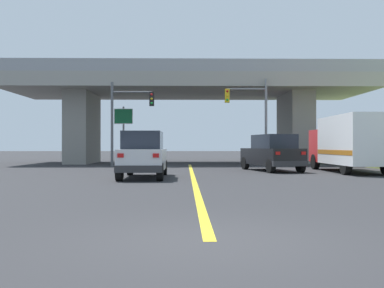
# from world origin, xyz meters

# --- Properties ---
(ground) EXTENTS (160.00, 160.00, 0.00)m
(ground) POSITION_xyz_m (0.00, 29.41, 0.00)
(ground) COLOR #2B2B2D
(overpass_bridge) EXTENTS (28.21, 9.55, 7.58)m
(overpass_bridge) POSITION_xyz_m (0.00, 29.41, 5.23)
(overpass_bridge) COLOR gray
(overpass_bridge) RESTS_ON ground
(lane_divider_stripe) EXTENTS (0.20, 26.47, 0.01)m
(lane_divider_stripe) POSITION_xyz_m (0.00, 13.24, 0.00)
(lane_divider_stripe) COLOR yellow
(lane_divider_stripe) RESTS_ON ground
(suv_lead) EXTENTS (1.88, 4.65, 2.02)m
(suv_lead) POSITION_xyz_m (-2.17, 12.82, 1.01)
(suv_lead) COLOR silver
(suv_lead) RESTS_ON ground
(suv_crossing) EXTENTS (2.92, 5.13, 2.02)m
(suv_crossing) POSITION_xyz_m (4.48, 17.95, 1.01)
(suv_crossing) COLOR black
(suv_crossing) RESTS_ON ground
(box_truck) EXTENTS (2.33, 7.31, 2.95)m
(box_truck) POSITION_xyz_m (8.40, 16.79, 1.57)
(box_truck) COLOR red
(box_truck) RESTS_ON ground
(traffic_signal_nearside) EXTENTS (2.98, 0.36, 6.10)m
(traffic_signal_nearside) POSITION_xyz_m (4.40, 24.32, 3.85)
(traffic_signal_nearside) COLOR slate
(traffic_signal_nearside) RESTS_ON ground
(traffic_signal_farside) EXTENTS (2.95, 0.36, 5.74)m
(traffic_signal_farside) POSITION_xyz_m (-4.37, 23.66, 3.64)
(traffic_signal_farside) COLOR #56595E
(traffic_signal_farside) RESTS_ON ground
(highway_sign) EXTENTS (1.43, 0.17, 4.44)m
(highway_sign) POSITION_xyz_m (-5.11, 27.73, 3.22)
(highway_sign) COLOR slate
(highway_sign) RESTS_ON ground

